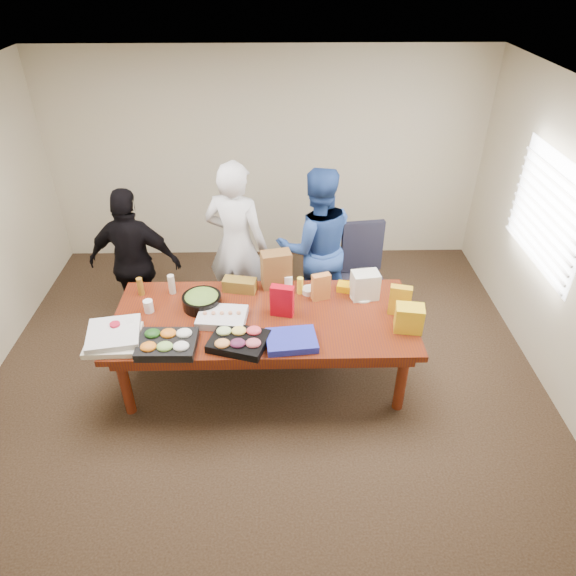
{
  "coord_description": "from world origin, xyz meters",
  "views": [
    {
      "loc": [
        0.15,
        -3.86,
        3.67
      ],
      "look_at": [
        0.23,
        0.1,
        1.0
      ],
      "focal_mm": 32.32,
      "sensor_mm": 36.0,
      "label": 1
    }
  ],
  "objects_px": {
    "person_right": "(316,247)",
    "conference_table": "(265,347)",
    "person_center": "(237,246)",
    "office_chair": "(363,280)",
    "sheet_cake": "(222,317)",
    "salad_bowl": "(202,301)"
  },
  "relations": [
    {
      "from": "person_right",
      "to": "conference_table",
      "type": "bearing_deg",
      "value": 54.74
    },
    {
      "from": "conference_table",
      "to": "person_center",
      "type": "bearing_deg",
      "value": 106.83
    },
    {
      "from": "conference_table",
      "to": "person_right",
      "type": "bearing_deg",
      "value": 61.88
    },
    {
      "from": "office_chair",
      "to": "person_right",
      "type": "relative_size",
      "value": 0.61
    },
    {
      "from": "sheet_cake",
      "to": "office_chair",
      "type": "bearing_deg",
      "value": 39.73
    },
    {
      "from": "conference_table",
      "to": "person_center",
      "type": "xyz_separation_m",
      "value": [
        -0.3,
        1.0,
        0.57
      ]
    },
    {
      "from": "person_right",
      "to": "sheet_cake",
      "type": "relative_size",
      "value": 4.1
    },
    {
      "from": "conference_table",
      "to": "sheet_cake",
      "type": "xyz_separation_m",
      "value": [
        -0.38,
        -0.06,
        0.41
      ]
    },
    {
      "from": "conference_table",
      "to": "salad_bowl",
      "type": "xyz_separation_m",
      "value": [
        -0.59,
        0.17,
        0.44
      ]
    },
    {
      "from": "person_right",
      "to": "person_center",
      "type": "bearing_deg",
      "value": -4.7
    },
    {
      "from": "person_right",
      "to": "salad_bowl",
      "type": "bearing_deg",
      "value": 30.11
    },
    {
      "from": "person_center",
      "to": "person_right",
      "type": "height_order",
      "value": "person_center"
    },
    {
      "from": "conference_table",
      "to": "salad_bowl",
      "type": "distance_m",
      "value": 0.75
    },
    {
      "from": "office_chair",
      "to": "sheet_cake",
      "type": "bearing_deg",
      "value": -153.76
    },
    {
      "from": "person_right",
      "to": "salad_bowl",
      "type": "xyz_separation_m",
      "value": [
        -1.14,
        -0.87,
        -0.09
      ]
    },
    {
      "from": "person_center",
      "to": "salad_bowl",
      "type": "distance_m",
      "value": 0.89
    },
    {
      "from": "person_right",
      "to": "sheet_cake",
      "type": "xyz_separation_m",
      "value": [
        -0.93,
        -1.1,
        -0.11
      ]
    },
    {
      "from": "person_center",
      "to": "sheet_cake",
      "type": "distance_m",
      "value": 1.07
    },
    {
      "from": "person_right",
      "to": "salad_bowl",
      "type": "relative_size",
      "value": 4.84
    },
    {
      "from": "conference_table",
      "to": "person_right",
      "type": "xyz_separation_m",
      "value": [
        0.55,
        1.04,
        0.52
      ]
    },
    {
      "from": "office_chair",
      "to": "person_center",
      "type": "relative_size",
      "value": 0.58
    },
    {
      "from": "conference_table",
      "to": "salad_bowl",
      "type": "bearing_deg",
      "value": 164.08
    }
  ]
}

